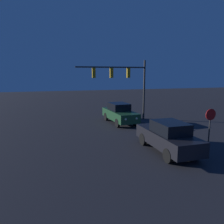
# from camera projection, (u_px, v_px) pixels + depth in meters

# --- Properties ---
(car_near) EXTENTS (1.88, 4.87, 1.80)m
(car_near) POSITION_uv_depth(u_px,v_px,m) (168.00, 137.00, 12.48)
(car_near) COLOR black
(car_near) RESTS_ON ground_plane
(car_far) EXTENTS (2.12, 4.94, 1.80)m
(car_far) POSITION_uv_depth(u_px,v_px,m) (120.00, 113.00, 19.87)
(car_far) COLOR #1E4728
(car_far) RESTS_ON ground_plane
(traffic_signal_mast) EXTENTS (6.70, 0.30, 5.72)m
(traffic_signal_mast) POSITION_uv_depth(u_px,v_px,m) (124.00, 79.00, 20.39)
(traffic_signal_mast) COLOR #2D2D2D
(traffic_signal_mast) RESTS_ON ground_plane
(stop_sign) EXTENTS (0.64, 0.07, 2.56)m
(stop_sign) POSITION_uv_depth(u_px,v_px,m) (210.00, 123.00, 12.06)
(stop_sign) COLOR #2D2D2D
(stop_sign) RESTS_ON ground_plane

